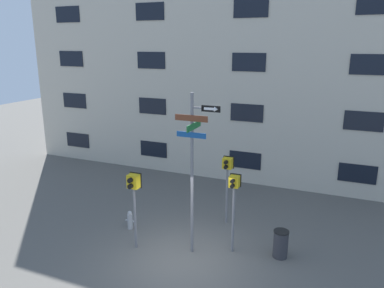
# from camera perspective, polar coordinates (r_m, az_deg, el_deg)

# --- Properties ---
(ground_plane) EXTENTS (60.00, 60.00, 0.00)m
(ground_plane) POSITION_cam_1_polar(r_m,az_deg,el_deg) (11.84, -1.46, -17.36)
(ground_plane) COLOR #595651
(building_facade) EXTENTS (24.00, 0.63, 11.12)m
(building_facade) POSITION_cam_1_polar(r_m,az_deg,el_deg) (17.05, 8.91, 12.26)
(building_facade) COLOR beige
(building_facade) RESTS_ON ground_plane
(street_sign_pole) EXTENTS (1.36, 1.03, 5.02)m
(street_sign_pole) POSITION_cam_1_polar(r_m,az_deg,el_deg) (11.02, 0.27, -2.60)
(street_sign_pole) COLOR slate
(street_sign_pole) RESTS_ON ground_plane
(pedestrian_signal_left) EXTENTS (0.41, 0.40, 2.50)m
(pedestrian_signal_left) POSITION_cam_1_polar(r_m,az_deg,el_deg) (11.76, -8.88, -6.86)
(pedestrian_signal_left) COLOR slate
(pedestrian_signal_left) RESTS_ON ground_plane
(pedestrian_signal_right) EXTENTS (0.35, 0.40, 2.55)m
(pedestrian_signal_right) POSITION_cam_1_polar(r_m,az_deg,el_deg) (11.48, 6.40, -7.47)
(pedestrian_signal_right) COLOR slate
(pedestrian_signal_right) RESTS_ON ground_plane
(pedestrian_signal_across) EXTENTS (0.39, 0.40, 2.50)m
(pedestrian_signal_across) POSITION_cam_1_polar(r_m,az_deg,el_deg) (13.31, 5.40, -4.17)
(pedestrian_signal_across) COLOR slate
(pedestrian_signal_across) RESTS_ON ground_plane
(fire_hydrant) EXTENTS (0.34, 0.18, 0.67)m
(fire_hydrant) POSITION_cam_1_polar(r_m,az_deg,el_deg) (13.63, -9.43, -11.37)
(fire_hydrant) COLOR #A5A5A8
(fire_hydrant) RESTS_ON ground_plane
(trash_bin) EXTENTS (0.47, 0.47, 0.88)m
(trash_bin) POSITION_cam_1_polar(r_m,az_deg,el_deg) (12.11, 13.35, -14.59)
(trash_bin) COLOR #333338
(trash_bin) RESTS_ON ground_plane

